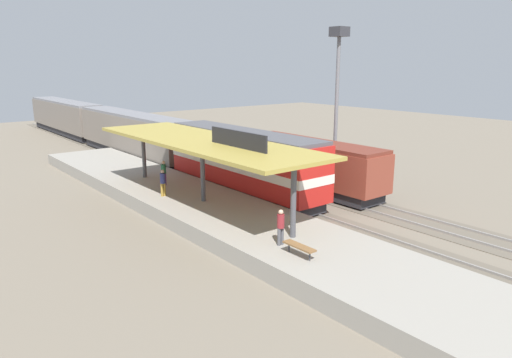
% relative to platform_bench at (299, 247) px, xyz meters
% --- Properties ---
extents(ground_plane, '(120.00, 120.00, 0.00)m').
position_rel_platform_bench_xyz_m(ground_plane, '(8.00, 9.90, -1.34)').
color(ground_plane, '#706656').
extents(track_near, '(3.20, 110.00, 0.16)m').
position_rel_platform_bench_xyz_m(track_near, '(6.00, 9.90, -1.31)').
color(track_near, '#5F5649').
rests_on(track_near, ground).
extents(track_far, '(3.20, 110.00, 0.16)m').
position_rel_platform_bench_xyz_m(track_far, '(10.60, 9.90, -1.31)').
color(track_far, '#5F5649').
rests_on(track_far, ground).
extents(platform, '(6.00, 44.00, 0.90)m').
position_rel_platform_bench_xyz_m(platform, '(1.40, 9.90, -0.89)').
color(platform, gray).
rests_on(platform, ground).
extents(station_canopy, '(5.20, 18.00, 4.70)m').
position_rel_platform_bench_xyz_m(station_canopy, '(1.40, 9.81, 3.19)').
color(station_canopy, '#47474C').
rests_on(station_canopy, platform).
extents(platform_bench, '(0.44, 1.70, 0.50)m').
position_rel_platform_bench_xyz_m(platform_bench, '(0.00, 0.00, 0.00)').
color(platform_bench, '#333338').
rests_on(platform_bench, platform).
extents(locomotive, '(2.93, 14.43, 4.44)m').
position_rel_platform_bench_xyz_m(locomotive, '(6.00, 11.97, 1.07)').
color(locomotive, '#28282D').
rests_on(locomotive, track_near).
extents(passenger_carriage_front, '(2.90, 20.00, 4.24)m').
position_rel_platform_bench_xyz_m(passenger_carriage_front, '(6.00, 29.97, 0.97)').
color(passenger_carriage_front, '#28282D').
rests_on(passenger_carriage_front, track_near).
extents(passenger_carriage_rear, '(2.90, 20.00, 4.24)m').
position_rel_platform_bench_xyz_m(passenger_carriage_rear, '(6.00, 50.77, 0.97)').
color(passenger_carriage_rear, '#28282D').
rests_on(passenger_carriage_rear, track_near).
extents(freight_car, '(2.80, 12.00, 3.54)m').
position_rel_platform_bench_xyz_m(freight_car, '(10.60, 9.76, 0.63)').
color(freight_car, '#28282D').
rests_on(freight_car, track_far).
extents(light_mast, '(1.10, 1.10, 11.70)m').
position_rel_platform_bench_xyz_m(light_mast, '(13.80, 10.48, 7.05)').
color(light_mast, slate).
rests_on(light_mast, ground).
extents(person_waiting, '(0.34, 0.34, 1.71)m').
position_rel_platform_bench_xyz_m(person_waiting, '(-0.00, 12.40, 0.51)').
color(person_waiting, olive).
rests_on(person_waiting, platform).
extents(person_walking, '(0.34, 0.34, 1.71)m').
position_rel_platform_bench_xyz_m(person_walking, '(1.35, 14.84, 0.51)').
color(person_walking, '#663375').
rests_on(person_walking, platform).
extents(person_boarding, '(0.34, 0.34, 1.71)m').
position_rel_platform_bench_xyz_m(person_boarding, '(0.24, 1.49, 0.51)').
color(person_boarding, '#4C4C51').
rests_on(person_boarding, platform).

